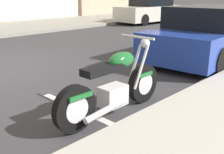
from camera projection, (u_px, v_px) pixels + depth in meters
sidewalk_far_curb at (121, 17)px, 19.01m from camera, size 120.00×5.00×0.14m
parking_stall_stripe at (87, 113)px, 4.03m from camera, size 0.12×2.20×0.01m
parked_motorcycle at (114, 87)px, 3.87m from camera, size 2.03×0.62×1.11m
parked_car_far_down_curb at (208, 34)px, 7.25m from camera, size 4.45×2.07×1.40m
car_opposite_curb at (151, 11)px, 16.10m from camera, size 4.73×2.02×1.46m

